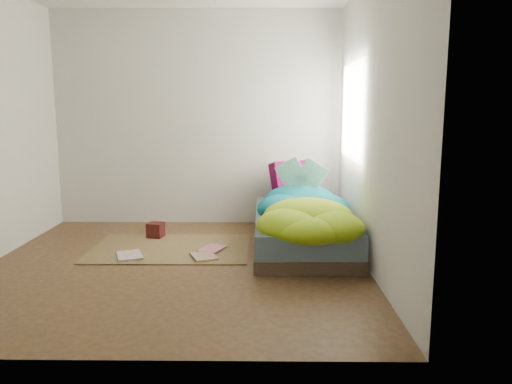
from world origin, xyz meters
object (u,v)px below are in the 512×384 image
at_px(wooden_box, 156,230).
at_px(floor_book_b, 203,248).
at_px(pillow_magenta, 291,181).
at_px(open_book, 302,165).
at_px(floor_book_a, 117,257).
at_px(bed, 302,229).

xyz_separation_m(wooden_box, floor_book_b, (0.58, -0.48, -0.07)).
bearing_deg(pillow_magenta, open_book, -111.05).
height_order(open_book, wooden_box, open_book).
relative_size(floor_book_a, floor_book_b, 1.11).
height_order(pillow_magenta, floor_book_b, pillow_magenta).
bearing_deg(floor_book_b, floor_book_a, -135.23).
distance_m(pillow_magenta, open_book, 0.57).
relative_size(open_book, wooden_box, 2.88).
height_order(bed, pillow_magenta, pillow_magenta).
distance_m(pillow_magenta, floor_book_b, 1.47).
bearing_deg(bed, pillow_magenta, 96.59).
bearing_deg(floor_book_b, bed, 35.56).
bearing_deg(wooden_box, floor_book_b, -39.39).
height_order(pillow_magenta, open_book, open_book).
xyz_separation_m(bed, floor_book_a, (-1.82, -0.54, -0.14)).
bearing_deg(floor_book_a, open_book, 2.17).
bearing_deg(open_book, wooden_box, -164.93).
relative_size(pillow_magenta, floor_book_b, 1.63).
bearing_deg(open_book, pillow_magenta, 115.31).
height_order(wooden_box, floor_book_b, wooden_box).
xyz_separation_m(open_book, wooden_box, (-1.61, 0.01, -0.73)).
relative_size(bed, wooden_box, 12.42).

